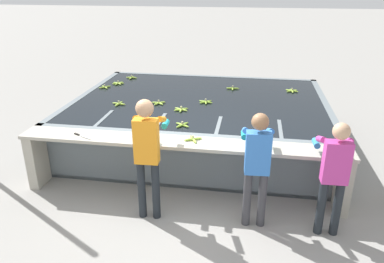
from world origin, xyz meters
name	(u,v)px	position (x,y,z in m)	size (l,w,h in m)	color
ground_plane	(178,204)	(0.00, 0.00, 0.00)	(80.00, 80.00, 0.00)	gray
wash_tank	(200,121)	(0.00, 2.32, 0.46)	(4.90, 3.77, 0.93)	slate
work_ledge	(180,157)	(0.00, 0.23, 0.67)	(4.90, 0.45, 0.93)	#A8A393
worker_0	(147,148)	(-0.33, -0.34, 1.05)	(0.42, 0.72, 1.74)	#1E2328
worker_1	(257,160)	(1.11, -0.28, 0.97)	(0.44, 0.72, 1.62)	#38383D
worker_2	(334,170)	(2.06, -0.31, 0.93)	(0.42, 0.71, 1.57)	#1E2328
banana_bunch_floating_0	(206,102)	(0.13, 2.09, 0.95)	(0.28, 0.28, 0.08)	#8CB738
banana_bunch_floating_1	(159,103)	(-0.74, 1.88, 0.95)	(0.27, 0.28, 0.08)	#9EC642
banana_bunch_floating_2	(118,83)	(-1.99, 3.12, 0.95)	(0.28, 0.28, 0.08)	#9EC642
banana_bunch_floating_3	(233,88)	(0.58, 3.12, 0.95)	(0.28, 0.28, 0.08)	#8CB738
banana_bunch_floating_4	(132,78)	(-1.84, 3.65, 0.95)	(0.28, 0.28, 0.08)	#9EC642
banana_bunch_floating_5	(292,91)	(1.82, 3.13, 0.95)	(0.27, 0.28, 0.08)	#9EC642
banana_bunch_floating_6	(182,125)	(-0.08, 0.83, 0.95)	(0.26, 0.26, 0.08)	#8CB738
banana_bunch_floating_7	(181,109)	(-0.25, 1.58, 0.95)	(0.27, 0.28, 0.08)	#9EC642
banana_bunch_floating_8	(105,87)	(-2.16, 2.76, 0.95)	(0.23, 0.23, 0.08)	#93BC3D
banana_bunch_floating_9	(119,104)	(-1.47, 1.71, 0.95)	(0.28, 0.28, 0.08)	#9EC642
banana_bunch_ledge_0	(193,139)	(0.18, 0.28, 0.95)	(0.27, 0.27, 0.08)	#93BC3D
knife_0	(80,135)	(-1.53, 0.17, 0.94)	(0.33, 0.18, 0.02)	silver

